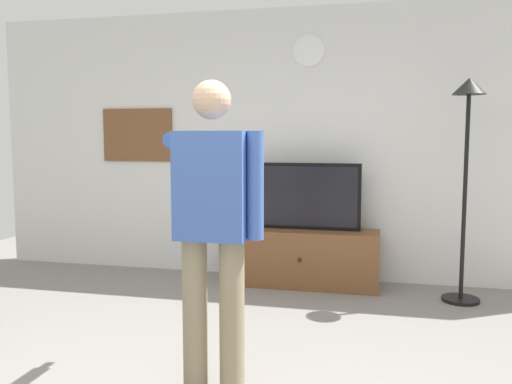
# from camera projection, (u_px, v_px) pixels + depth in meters

# --- Properties ---
(back_wall) EXTENTS (6.40, 0.10, 2.70)m
(back_wall) POSITION_uv_depth(u_px,v_px,m) (289.00, 145.00, 5.39)
(back_wall) COLOR silver
(back_wall) RESTS_ON ground_plane
(tv_stand) EXTENTS (1.44, 0.44, 0.54)m
(tv_stand) POSITION_uv_depth(u_px,v_px,m) (303.00, 258.00, 5.12)
(tv_stand) COLOR brown
(tv_stand) RESTS_ON ground_plane
(television) EXTENTS (1.08, 0.07, 0.64)m
(television) POSITION_uv_depth(u_px,v_px,m) (304.00, 196.00, 5.10)
(television) COLOR black
(television) RESTS_ON tv_stand
(wall_clock) EXTENTS (0.30, 0.03, 0.30)m
(wall_clock) POSITION_uv_depth(u_px,v_px,m) (309.00, 51.00, 5.19)
(wall_clock) COLOR white
(framed_picture) EXTENTS (0.79, 0.04, 0.56)m
(framed_picture) POSITION_uv_depth(u_px,v_px,m) (138.00, 135.00, 5.69)
(framed_picture) COLOR brown
(floor_lamp) EXTENTS (0.32, 0.32, 1.93)m
(floor_lamp) POSITION_uv_depth(u_px,v_px,m) (467.00, 143.00, 4.51)
(floor_lamp) COLOR black
(floor_lamp) RESTS_ON ground_plane
(person_standing_nearer_lamp) EXTENTS (0.57, 0.78, 1.74)m
(person_standing_nearer_lamp) POSITION_uv_depth(u_px,v_px,m) (213.00, 220.00, 2.91)
(person_standing_nearer_lamp) COLOR gray
(person_standing_nearer_lamp) RESTS_ON ground_plane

